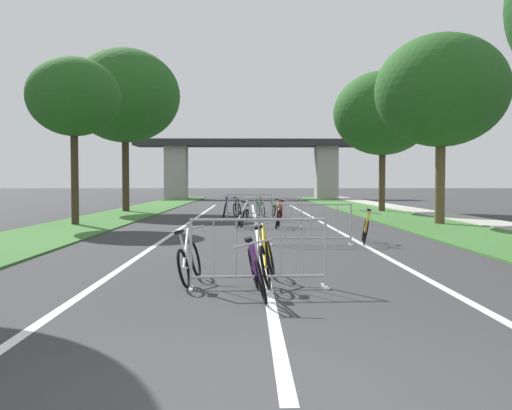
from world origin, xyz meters
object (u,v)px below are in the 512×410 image
(crowd_barrier_second, at_px, (311,225))
(bicycle_green_3, at_px, (260,208))
(crowd_barrier_third, at_px, (273,213))
(crowd_barrier_fourth, at_px, (249,206))
(bicycle_orange_2, at_px, (277,210))
(bicycle_teal_9, at_px, (276,209))
(bicycle_blue_7, at_px, (225,209))
(tree_right_pine_far, at_px, (441,91))
(bicycle_silver_11, at_px, (242,217))
(tree_right_oak_near, at_px, (383,114))
(bicycle_red_5, at_px, (279,217))
(bicycle_purple_6, at_px, (256,271))
(bicycle_yellow_0, at_px, (267,259))
(bicycle_black_8, at_px, (237,209))
(tree_left_maple_mid, at_px, (74,97))
(bicycle_silver_1, at_px, (244,217))
(bicycle_yellow_10, at_px, (366,229))
(bicycle_white_4, at_px, (189,261))
(crowd_barrier_nearest, at_px, (259,254))
(tree_left_pine_near, at_px, (125,96))

(crowd_barrier_second, xyz_separation_m, bicycle_green_3, (-1.03, 11.85, -0.13))
(crowd_barrier_third, relative_size, crowd_barrier_fourth, 1.00)
(bicycle_orange_2, bearing_deg, bicycle_teal_9, 79.23)
(crowd_barrier_third, xyz_separation_m, bicycle_blue_7, (-1.93, 5.25, -0.13))
(tree_right_pine_far, distance_m, bicycle_silver_11, 8.83)
(crowd_barrier_second, relative_size, crowd_barrier_fourth, 1.00)
(crowd_barrier_third, bearing_deg, bicycle_silver_11, -159.80)
(tree_right_oak_near, height_order, bicycle_teal_9, tree_right_oak_near)
(bicycle_red_5, xyz_separation_m, bicycle_purple_6, (-0.97, -11.57, -0.03))
(bicycle_yellow_0, bearing_deg, bicycle_black_8, 98.67)
(tree_left_maple_mid, distance_m, bicycle_silver_1, 7.59)
(tree_right_oak_near, relative_size, crowd_barrier_third, 3.63)
(bicycle_yellow_10, bearing_deg, crowd_barrier_fourth, -64.83)
(bicycle_blue_7, bearing_deg, bicycle_white_4, -89.85)
(crowd_barrier_nearest, bearing_deg, tree_right_oak_near, 71.86)
(bicycle_blue_7, height_order, bicycle_black_8, bicycle_blue_7)
(bicycle_white_4, height_order, bicycle_silver_11, bicycle_silver_11)
(bicycle_yellow_0, relative_size, bicycle_white_4, 1.08)
(bicycle_green_3, height_order, bicycle_blue_7, bicycle_blue_7)
(crowd_barrier_second, bearing_deg, tree_right_oak_near, 70.44)
(bicycle_black_8, distance_m, bicycle_teal_9, 1.83)
(crowd_barrier_third, bearing_deg, tree_left_pine_near, 126.21)
(bicycle_red_5, relative_size, bicycle_teal_9, 1.01)
(bicycle_purple_6, height_order, bicycle_teal_9, bicycle_teal_9)
(crowd_barrier_nearest, bearing_deg, crowd_barrier_second, 75.93)
(tree_left_pine_near, height_order, crowd_barrier_fourth, tree_left_pine_near)
(bicycle_purple_6, xyz_separation_m, bicycle_silver_11, (-0.34, 11.56, 0.01))
(crowd_barrier_nearest, distance_m, crowd_barrier_second, 5.88)
(bicycle_silver_11, bearing_deg, crowd_barrier_second, -60.42)
(bicycle_orange_2, height_order, bicycle_silver_11, bicycle_silver_11)
(bicycle_purple_6, bearing_deg, tree_left_pine_near, -78.05)
(tree_right_oak_near, distance_m, bicycle_green_3, 9.14)
(bicycle_yellow_0, xyz_separation_m, bicycle_green_3, (0.26, 17.10, 0.02))
(crowd_barrier_nearest, xyz_separation_m, crowd_barrier_second, (1.43, 5.71, 0.00))
(crowd_barrier_third, relative_size, bicycle_purple_6, 1.21)
(bicycle_orange_2, xyz_separation_m, bicycle_teal_9, (0.02, 0.76, 0.01))
(crowd_barrier_fourth, relative_size, bicycle_yellow_0, 1.22)
(bicycle_silver_1, height_order, bicycle_white_4, bicycle_white_4)
(tree_left_pine_near, xyz_separation_m, bicycle_green_3, (7.14, -4.04, -5.81))
(bicycle_orange_2, bearing_deg, bicycle_blue_7, 172.83)
(crowd_barrier_third, distance_m, bicycle_orange_2, 5.37)
(tree_left_maple_mid, relative_size, crowd_barrier_second, 2.96)
(tree_left_pine_near, xyz_separation_m, bicycle_white_4, (5.65, -21.10, -5.86))
(crowd_barrier_nearest, bearing_deg, bicycle_green_3, 88.69)
(bicycle_silver_1, xyz_separation_m, bicycle_teal_9, (1.44, 5.70, 0.01))
(crowd_barrier_nearest, bearing_deg, bicycle_purple_6, -94.68)
(bicycle_yellow_0, bearing_deg, tree_right_pine_far, 65.97)
(crowd_barrier_fourth, xyz_separation_m, bicycle_green_3, (0.51, 0.44, -0.13))
(bicycle_orange_2, height_order, bicycle_teal_9, bicycle_teal_9)
(bicycle_red_5, bearing_deg, bicycle_blue_7, 118.55)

